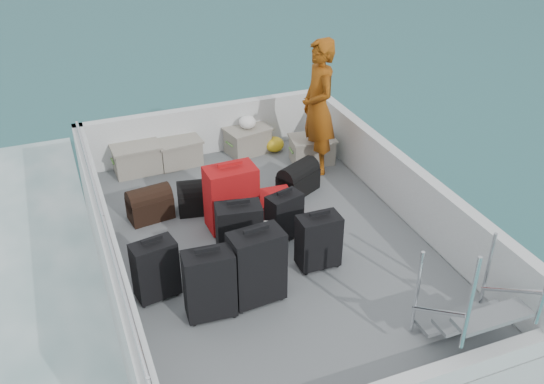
{
  "coord_description": "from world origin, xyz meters",
  "views": [
    {
      "loc": [
        -2.0,
        -5.21,
        4.59
      ],
      "look_at": [
        0.21,
        0.42,
        1.0
      ],
      "focal_mm": 40.0,
      "sensor_mm": 36.0,
      "label": 1
    }
  ],
  "objects": [
    {
      "name": "passenger",
      "position": [
        1.22,
        1.37,
        1.53
      ],
      "size": [
        0.48,
        0.7,
        1.81
      ],
      "primitive_type": "imported",
      "rotation": [
        0.0,
        0.0,
        -1.65
      ],
      "color": "#C45F12",
      "rests_on": "deck"
    },
    {
      "name": "duffel_1",
      "position": [
        -0.55,
        0.93,
        0.78
      ],
      "size": [
        0.54,
        0.38,
        0.32
      ],
      "primitive_type": null,
      "rotation": [
        0.0,
        0.0,
        -0.18
      ],
      "color": "black",
      "rests_on": "deck"
    },
    {
      "name": "crate_0",
      "position": [
        -1.05,
        2.2,
        0.8
      ],
      "size": [
        0.62,
        0.44,
        0.36
      ],
      "primitive_type": "cube",
      "rotation": [
        0.0,
        0.0,
        0.04
      ],
      "color": "gray",
      "rests_on": "deck"
    },
    {
      "name": "suitcase_7",
      "position": [
        0.2,
        0.03,
        0.9
      ],
      "size": [
        0.44,
        0.33,
        0.55
      ],
      "primitive_type": "cube",
      "rotation": [
        0.0,
        0.0,
        0.28
      ],
      "color": "black",
      "rests_on": "deck"
    },
    {
      "name": "suitcase_0",
      "position": [
        -0.94,
        -0.92,
        0.98
      ],
      "size": [
        0.48,
        0.3,
        0.72
      ],
      "primitive_type": "cube",
      "rotation": [
        0.0,
        0.0,
        -0.07
      ],
      "color": "black",
      "rests_on": "deck"
    },
    {
      "name": "duffel_0",
      "position": [
        -1.13,
        0.98,
        0.78
      ],
      "size": [
        0.55,
        0.37,
        0.32
      ],
      "primitive_type": null,
      "rotation": [
        0.0,
        0.0,
        0.14
      ],
      "color": "black",
      "rests_on": "deck"
    },
    {
      "name": "suitcase_1",
      "position": [
        -1.35,
        -0.46,
        0.94
      ],
      "size": [
        0.46,
        0.31,
        0.63
      ],
      "primitive_type": "cube",
      "rotation": [
        0.0,
        0.0,
        0.18
      ],
      "color": "black",
      "rests_on": "deck"
    },
    {
      "name": "deck_fittings",
      "position": [
        0.35,
        -0.32,
        0.99
      ],
      "size": [
        3.6,
        5.0,
        0.9
      ],
      "color": "silver",
      "rests_on": "deck"
    },
    {
      "name": "ferry_hull",
      "position": [
        0.0,
        0.0,
        0.3
      ],
      "size": [
        3.6,
        5.0,
        0.6
      ],
      "primitive_type": "cube",
      "color": "silver",
      "rests_on": "ground"
    },
    {
      "name": "crate_2",
      "position": [
        0.53,
        2.2,
        0.79
      ],
      "size": [
        0.65,
        0.51,
        0.35
      ],
      "primitive_type": "cube",
      "rotation": [
        0.0,
        0.0,
        0.21
      ],
      "color": "gray",
      "rests_on": "deck"
    },
    {
      "name": "ground",
      "position": [
        0.0,
        0.0,
        0.0
      ],
      "size": [
        160.0,
        160.0,
        0.0
      ],
      "primitive_type": "plane",
      "color": "#164950",
      "rests_on": "ground"
    },
    {
      "name": "deck",
      "position": [
        0.0,
        0.0,
        0.61
      ],
      "size": [
        3.3,
        4.7,
        0.02
      ],
      "primitive_type": "cube",
      "color": "slate",
      "rests_on": "ferry_hull"
    },
    {
      "name": "suitcase_8",
      "position": [
        0.17,
        0.51,
        0.75
      ],
      "size": [
        0.7,
        0.48,
        0.27
      ],
      "primitive_type": "cube",
      "rotation": [
        0.0,
        0.0,
        1.51
      ],
      "color": "#B8120E",
      "rests_on": "deck"
    },
    {
      "name": "crate_3",
      "position": [
        1.27,
        1.6,
        0.79
      ],
      "size": [
        0.62,
        0.47,
        0.34
      ],
      "primitive_type": "cube",
      "rotation": [
        0.0,
        0.0,
        -0.15
      ],
      "color": "gray",
      "rests_on": "deck"
    },
    {
      "name": "suitcase_3",
      "position": [
        -0.45,
        -0.86,
        1.01
      ],
      "size": [
        0.54,
        0.34,
        0.78
      ],
      "primitive_type": "cube",
      "rotation": [
        0.0,
        0.0,
        0.09
      ],
      "color": "black",
      "rests_on": "deck"
    },
    {
      "name": "suitcase_5",
      "position": [
        -0.28,
        0.44,
        1.01
      ],
      "size": [
        0.58,
        0.36,
        0.78
      ],
      "primitive_type": "cube",
      "rotation": [
        0.0,
        0.0,
        0.04
      ],
      "color": "#B8120E",
      "rests_on": "deck"
    },
    {
      "name": "yellow_bag",
      "position": [
        0.9,
        2.08,
        0.73
      ],
      "size": [
        0.28,
        0.26,
        0.22
      ],
      "primitive_type": "ellipsoid",
      "color": "gold",
      "rests_on": "deck"
    },
    {
      "name": "suitcase_6",
      "position": [
        0.33,
        -0.59,
        0.92
      ],
      "size": [
        0.44,
        0.26,
        0.61
      ],
      "primitive_type": "cube",
      "rotation": [
        0.0,
        0.0,
        -0.01
      ],
      "color": "black",
      "rests_on": "deck"
    },
    {
      "name": "suitcase_4",
      "position": [
        -0.41,
        -0.21,
        0.97
      ],
      "size": [
        0.51,
        0.35,
        0.69
      ],
      "primitive_type": "cube",
      "rotation": [
        0.0,
        0.0,
        -0.17
      ],
      "color": "black",
      "rests_on": "deck"
    },
    {
      "name": "crate_1",
      "position": [
        -0.47,
        2.2,
        0.79
      ],
      "size": [
        0.6,
        0.44,
        0.34
      ],
      "primitive_type": "cube",
      "rotation": [
        0.0,
        0.0,
        0.08
      ],
      "color": "gray",
      "rests_on": "deck"
    },
    {
      "name": "duffel_2",
      "position": [
        0.75,
        0.9,
        0.78
      ],
      "size": [
        0.62,
        0.52,
        0.32
      ],
      "primitive_type": null,
      "rotation": [
        0.0,
        0.0,
        0.48
      ],
      "color": "black",
      "rests_on": "deck"
    },
    {
      "name": "white_bag",
      "position": [
        0.53,
        2.2,
        1.06
      ],
      "size": [
        0.24,
        0.24,
        0.18
      ],
      "primitive_type": "ellipsoid",
      "color": "white",
      "rests_on": "crate_2"
    }
  ]
}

